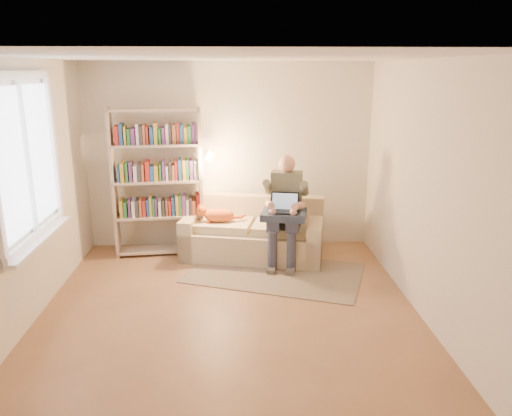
{
  "coord_description": "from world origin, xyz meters",
  "views": [
    {
      "loc": [
        0.06,
        -4.73,
        2.5
      ],
      "look_at": [
        0.32,
        1.0,
        0.89
      ],
      "focal_mm": 35.0,
      "sensor_mm": 36.0,
      "label": 1
    }
  ],
  "objects_px": {
    "person": "(285,205)",
    "cat": "(219,215)",
    "sofa": "(253,236)",
    "bookshelf": "(158,175)",
    "laptop": "(284,207)"
  },
  "relations": [
    {
      "from": "person",
      "to": "laptop",
      "type": "relative_size",
      "value": 3.49
    },
    {
      "from": "sofa",
      "to": "cat",
      "type": "bearing_deg",
      "value": -165.21
    },
    {
      "from": "bookshelf",
      "to": "sofa",
      "type": "bearing_deg",
      "value": -12.86
    },
    {
      "from": "bookshelf",
      "to": "cat",
      "type": "bearing_deg",
      "value": -18.45
    },
    {
      "from": "person",
      "to": "cat",
      "type": "height_order",
      "value": "person"
    },
    {
      "from": "sofa",
      "to": "person",
      "type": "relative_size",
      "value": 1.41
    },
    {
      "from": "cat",
      "to": "sofa",
      "type": "bearing_deg",
      "value": 14.79
    },
    {
      "from": "cat",
      "to": "person",
      "type": "bearing_deg",
      "value": -1.73
    },
    {
      "from": "sofa",
      "to": "cat",
      "type": "xyz_separation_m",
      "value": [
        -0.47,
        -0.02,
        0.31
      ]
    },
    {
      "from": "laptop",
      "to": "person",
      "type": "bearing_deg",
      "value": 90.62
    },
    {
      "from": "sofa",
      "to": "bookshelf",
      "type": "distance_m",
      "value": 1.53
    },
    {
      "from": "laptop",
      "to": "bookshelf",
      "type": "height_order",
      "value": "bookshelf"
    },
    {
      "from": "person",
      "to": "cat",
      "type": "distance_m",
      "value": 0.92
    },
    {
      "from": "person",
      "to": "cat",
      "type": "xyz_separation_m",
      "value": [
        -0.88,
        0.21,
        -0.19
      ]
    },
    {
      "from": "cat",
      "to": "laptop",
      "type": "bearing_deg",
      "value": -10.04
    }
  ]
}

